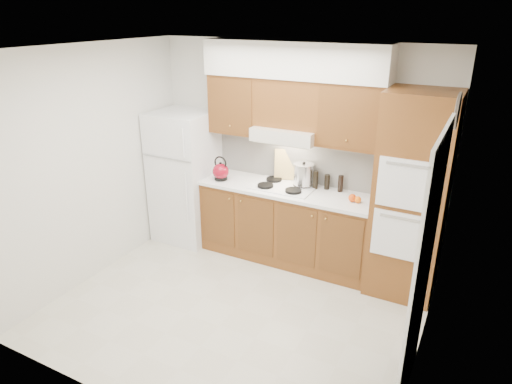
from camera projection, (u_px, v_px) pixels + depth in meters
floor at (236, 308)px, 4.79m from camera, size 3.60×3.60×0.00m
ceiling at (231, 49)px, 3.82m from camera, size 3.60×3.60×0.00m
wall_back at (296, 152)px, 5.54m from camera, size 3.60×0.02×2.60m
wall_left at (94, 165)px, 5.07m from camera, size 0.02×3.00×2.60m
wall_right at (435, 233)px, 3.53m from camera, size 0.02×3.00×2.60m
fridge at (186, 177)px, 6.01m from camera, size 0.75×0.72×1.72m
base_cabinets at (286, 225)px, 5.59m from camera, size 2.11×0.60×0.90m
countertop at (286, 190)px, 5.41m from camera, size 2.13×0.62×0.04m
backsplash at (297, 159)px, 5.54m from camera, size 2.11×0.03×0.56m
oven_cabinet at (411, 197)px, 4.73m from camera, size 0.70×0.65×2.20m
upper_cab_left at (237, 104)px, 5.50m from camera, size 0.63×0.33×0.70m
upper_cab_right at (353, 116)px, 4.89m from camera, size 0.73×0.33×0.70m
range_hood at (287, 134)px, 5.26m from camera, size 0.75×0.45×0.15m
upper_cab_over_hood at (290, 103)px, 5.18m from camera, size 0.75×0.33×0.55m
soffit at (295, 60)px, 4.97m from camera, size 2.13×0.36×0.40m
cooktop at (283, 186)px, 5.44m from camera, size 0.74×0.50×0.01m
doorway at (421, 283)px, 3.34m from camera, size 0.02×0.90×2.10m
wall_clock at (458, 111)px, 3.67m from camera, size 0.02×0.30×0.30m
kettle at (221, 171)px, 5.62m from camera, size 0.25×0.25×0.20m
cutting_board at (286, 164)px, 5.60m from camera, size 0.30×0.19×0.37m
stock_pot at (303, 174)px, 5.40m from camera, size 0.25×0.25×0.24m
condiment_a at (315, 180)px, 5.35m from camera, size 0.06×0.06×0.22m
condiment_b at (341, 184)px, 5.27m from camera, size 0.07×0.07×0.20m
condiment_c at (327, 182)px, 5.34m from camera, size 0.08×0.08×0.18m
orange_near at (358, 200)px, 4.98m from camera, size 0.10×0.10×0.08m
orange_far at (352, 198)px, 5.01m from camera, size 0.10×0.10×0.09m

